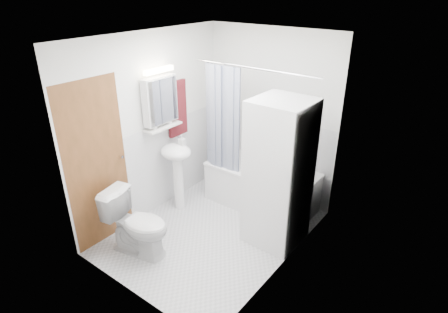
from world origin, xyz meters
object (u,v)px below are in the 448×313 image
Objects in this scene: toilet at (138,224)px; sink at (177,162)px; bathtub at (261,185)px; washer_dryer at (278,174)px.

sink is at bearing 4.75° from toilet.
sink reaches higher than bathtub.
toilet reaches higher than bathtub.
toilet is (-1.13, -1.19, -0.51)m from washer_dryer.
washer_dryer is (0.54, -0.54, 0.57)m from bathtub.
sink is 0.59× the size of washer_dryer.
sink reaches higher than toilet.
bathtub is 1.46× the size of sink.
bathtub is 0.95m from washer_dryer.
washer_dryer is at bearing -45.02° from bathtub.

